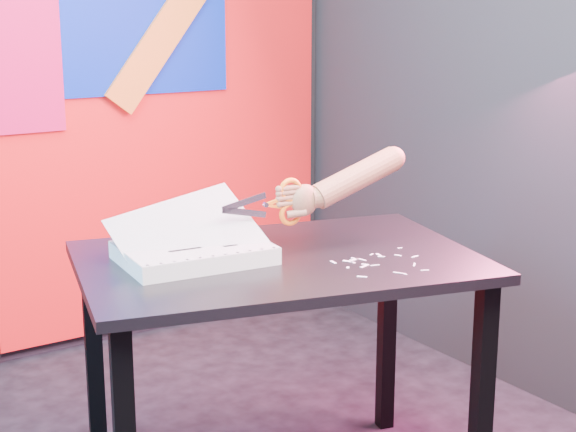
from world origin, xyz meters
TOP-DOWN VIEW (x-y plane):
  - room at (0.00, 0.00)m, footprint 3.01×3.01m
  - backdrop at (0.06, 1.46)m, footprint 2.88×0.05m
  - work_table at (0.31, 0.00)m, footprint 1.26×1.00m
  - printout_stack at (0.09, 0.10)m, footprint 0.42×0.33m
  - scissors at (0.37, 0.06)m, footprint 0.25×0.03m
  - hand_forearm at (0.58, 0.04)m, footprint 0.43×0.10m
  - paper_clippings at (0.50, -0.19)m, footprint 0.29×0.22m

SIDE VIEW (x-z plane):
  - work_table at x=0.31m, z-range 0.27..1.02m
  - paper_clippings at x=0.50m, z-range 0.75..0.75m
  - printout_stack at x=0.09m, z-range 0.67..0.88m
  - scissors at x=0.37m, z-range 0.82..0.96m
  - hand_forearm at x=0.58m, z-range 0.84..1.02m
  - backdrop at x=0.06m, z-range -0.08..2.00m
  - room at x=0.00m, z-range 0.00..2.71m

